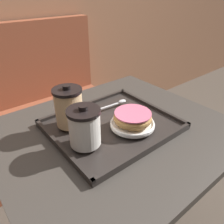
{
  "coord_description": "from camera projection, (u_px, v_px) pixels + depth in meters",
  "views": [
    {
      "loc": [
        -0.41,
        -0.5,
        1.2
      ],
      "look_at": [
        -0.0,
        0.01,
        0.81
      ],
      "focal_mm": 35.0,
      "sensor_mm": 36.0,
      "label": 1
    }
  ],
  "objects": [
    {
      "name": "booth_bench",
      "position": [
        30.0,
        128.0,
        1.55
      ],
      "size": [
        1.22,
        0.44,
        1.0
      ],
      "color": "brown",
      "rests_on": "ground_plane"
    },
    {
      "name": "cafe_table",
      "position": [
        114.0,
        166.0,
        0.88
      ],
      "size": [
        0.81,
        0.71,
        0.75
      ],
      "color": "#38332D",
      "rests_on": "ground_plane"
    },
    {
      "name": "serving_tray",
      "position": [
        112.0,
        125.0,
        0.79
      ],
      "size": [
        0.43,
        0.37,
        0.02
      ],
      "color": "#282321",
      "rests_on": "cafe_table"
    },
    {
      "name": "coffee_cup_front",
      "position": [
        85.0,
        127.0,
        0.65
      ],
      "size": [
        0.1,
        0.1,
        0.13
      ],
      "color": "white",
      "rests_on": "serving_tray"
    },
    {
      "name": "coffee_cup_rear",
      "position": [
        69.0,
        107.0,
        0.74
      ],
      "size": [
        0.1,
        0.1,
        0.15
      ],
      "color": "#E0B784",
      "rests_on": "serving_tray"
    },
    {
      "name": "plate_with_chocolate_donut",
      "position": [
        132.0,
        124.0,
        0.76
      ],
      "size": [
        0.16,
        0.16,
        0.01
      ],
      "color": "white",
      "rests_on": "serving_tray"
    },
    {
      "name": "donut_chocolate_glazed",
      "position": [
        133.0,
        117.0,
        0.75
      ],
      "size": [
        0.13,
        0.13,
        0.04
      ],
      "color": "tan",
      "rests_on": "plate_with_chocolate_donut"
    },
    {
      "name": "spoon",
      "position": [
        118.0,
        103.0,
        0.9
      ],
      "size": [
        0.14,
        0.03,
        0.01
      ],
      "rotation": [
        0.0,
        0.0,
        6.19
      ],
      "color": "silver",
      "rests_on": "serving_tray"
    }
  ]
}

